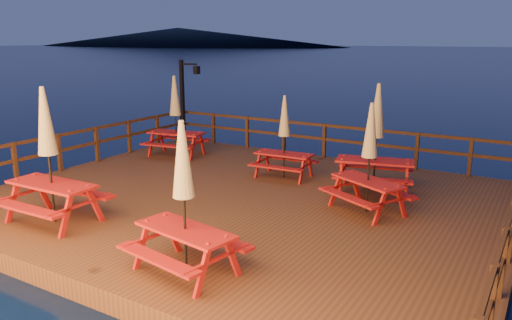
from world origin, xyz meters
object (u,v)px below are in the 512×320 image
Objects in this scene: picnic_table_1 at (48,154)px; picnic_table_0 at (369,156)px; lamp_post at (186,93)px; picnic_table_2 at (376,136)px.

picnic_table_0 is at bearing 35.36° from picnic_table_1.
lamp_post reaches higher than picnic_table_1.
lamp_post is at bearing 108.66° from picnic_table_1.
picnic_table_2 is (-0.36, 1.56, 0.14)m from picnic_table_0.
picnic_table_2 is (7.94, -2.44, -0.39)m from lamp_post.
lamp_post is 8.31m from picnic_table_2.
picnic_table_1 is at bearing -70.14° from lamp_post.
picnic_table_0 is 6.73m from picnic_table_1.
picnic_table_2 is at bearing 46.63° from picnic_table_1.
lamp_post is 9.23m from picnic_table_0.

